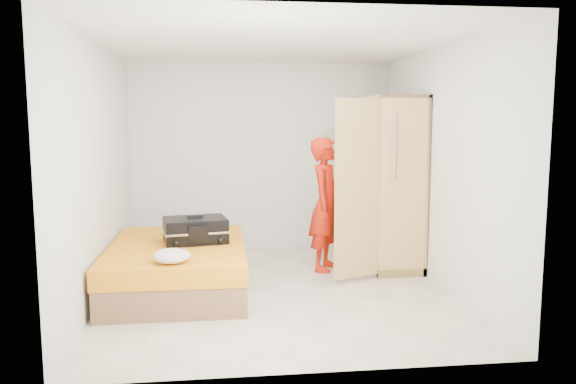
{
  "coord_description": "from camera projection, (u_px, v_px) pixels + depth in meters",
  "views": [
    {
      "loc": [
        -0.58,
        -5.81,
        1.83
      ],
      "look_at": [
        0.18,
        0.49,
        1.0
      ],
      "focal_mm": 35.0,
      "sensor_mm": 36.0,
      "label": 1
    }
  ],
  "objects": [
    {
      "name": "suitcase",
      "position": [
        195.0,
        230.0,
        6.09
      ],
      "size": [
        0.75,
        0.61,
        0.29
      ],
      "rotation": [
        0.0,
        0.0,
        0.18
      ],
      "color": "black",
      "rests_on": "bed"
    },
    {
      "name": "person",
      "position": [
        326.0,
        204.0,
        6.77
      ],
      "size": [
        0.6,
        0.69,
        1.61
      ],
      "primitive_type": "imported",
      "rotation": [
        0.0,
        0.0,
        1.14
      ],
      "color": "red",
      "rests_on": "ground"
    },
    {
      "name": "round_cushion",
      "position": [
        172.0,
        256.0,
        5.21
      ],
      "size": [
        0.34,
        0.34,
        0.13
      ],
      "primitive_type": "ellipsoid",
      "color": "white",
      "rests_on": "bed"
    },
    {
      "name": "pillow",
      "position": [
        195.0,
        225.0,
        6.85
      ],
      "size": [
        0.54,
        0.32,
        0.09
      ],
      "primitive_type": "cube",
      "rotation": [
        0.0,
        0.0,
        0.13
      ],
      "color": "white",
      "rests_on": "bed"
    },
    {
      "name": "bed",
      "position": [
        178.0,
        267.0,
        6.03
      ],
      "size": [
        1.42,
        2.02,
        0.5
      ],
      "color": "brown",
      "rests_on": "ground"
    },
    {
      "name": "room",
      "position": [
        276.0,
        170.0,
        5.86
      ],
      "size": [
        4.0,
        4.02,
        2.6
      ],
      "color": "beige",
      "rests_on": "ground"
    },
    {
      "name": "wardrobe",
      "position": [
        387.0,
        187.0,
        6.9
      ],
      "size": [
        1.14,
        1.39,
        2.1
      ],
      "color": "#DFAD6C",
      "rests_on": "ground"
    }
  ]
}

